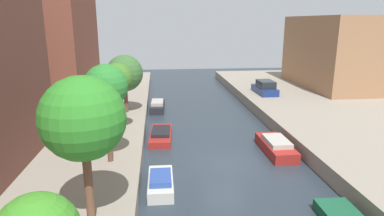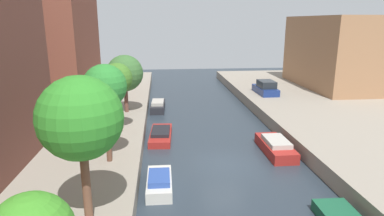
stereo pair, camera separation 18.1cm
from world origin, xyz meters
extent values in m
plane|color=#28333D|center=(0.00, 0.00, 0.00)|extent=(84.00, 84.00, 0.00)
cube|color=#9E704C|center=(18.00, 18.47, 5.03)|extent=(10.00, 13.68, 8.07)
cylinder|color=brown|center=(-6.65, -6.77, 2.51)|extent=(0.33, 0.33, 3.02)
sphere|color=#2E8526|center=(-6.65, -6.77, 5.11)|extent=(3.11, 3.11, 3.11)
cylinder|color=brown|center=(-6.65, -1.13, 2.70)|extent=(0.29, 0.29, 3.39)
sphere|color=#2C8230|center=(-6.65, -1.13, 5.20)|extent=(2.31, 2.31, 2.31)
cylinder|color=brown|center=(-6.65, 4.03, 2.52)|extent=(0.36, 0.36, 3.03)
sphere|color=#407626|center=(-6.65, 4.03, 4.76)|extent=(2.07, 2.07, 2.07)
cylinder|color=brown|center=(-6.65, 9.20, 2.13)|extent=(0.33, 0.33, 2.26)
sphere|color=#396831|center=(-6.65, 9.20, 4.32)|extent=(3.02, 3.02, 3.02)
cube|color=navy|center=(7.40, 15.31, 1.35)|extent=(1.84, 4.08, 0.71)
cube|color=#1E2328|center=(7.40, 15.01, 2.07)|extent=(1.59, 2.26, 0.72)
cube|color=beige|center=(-3.94, -2.72, 0.30)|extent=(1.32, 3.25, 0.59)
cube|color=#2D4C9E|center=(-3.94, -2.93, 0.73)|extent=(1.11, 1.79, 0.29)
cube|color=maroon|center=(-3.81, 4.99, 0.24)|extent=(1.81, 4.47, 0.48)
cube|color=black|center=(-3.81, 4.91, 0.60)|extent=(1.46, 2.49, 0.23)
cube|color=#232328|center=(-4.04, 13.31, 0.34)|extent=(1.51, 4.03, 0.68)
cube|color=#B2ADA3|center=(-4.04, 13.10, 0.83)|extent=(1.22, 2.23, 0.29)
cube|color=maroon|center=(3.76, 1.51, 0.34)|extent=(1.60, 4.34, 0.68)
cube|color=#B2ADA3|center=(3.76, 1.39, 0.84)|extent=(1.35, 2.39, 0.31)
camera|label=1|loc=(-3.95, -18.53, 8.47)|focal=31.09mm
camera|label=2|loc=(-3.77, -18.55, 8.47)|focal=31.09mm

